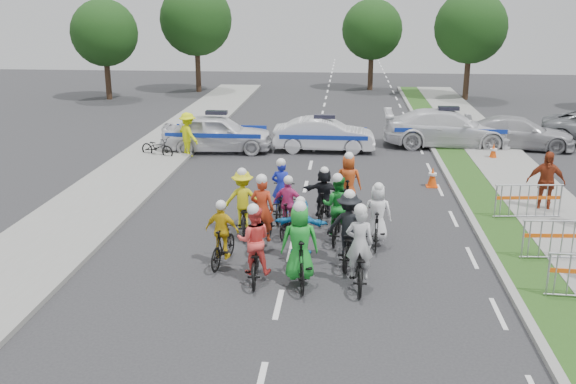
# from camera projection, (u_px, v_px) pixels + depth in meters

# --- Properties ---
(ground) EXTENTS (90.00, 90.00, 0.00)m
(ground) POSITION_uv_depth(u_px,v_px,m) (279.00, 304.00, 13.73)
(ground) COLOR #28282B
(ground) RESTS_ON ground
(curb_right) EXTENTS (0.20, 60.00, 0.12)m
(curb_right) POSITION_uv_depth(u_px,v_px,m) (477.00, 229.00, 18.04)
(curb_right) COLOR gray
(curb_right) RESTS_ON ground
(grass_strip) EXTENTS (1.20, 60.00, 0.11)m
(grass_strip) POSITION_uv_depth(u_px,v_px,m) (503.00, 230.00, 17.98)
(grass_strip) COLOR #244215
(grass_strip) RESTS_ON ground
(sidewalk_right) EXTENTS (2.40, 60.00, 0.13)m
(sidewalk_right) POSITION_uv_depth(u_px,v_px,m) (569.00, 232.00, 17.82)
(sidewalk_right) COLOR gray
(sidewalk_right) RESTS_ON ground
(sidewalk_left) EXTENTS (3.00, 60.00, 0.13)m
(sidewalk_left) POSITION_uv_depth(u_px,v_px,m) (79.00, 217.00, 19.04)
(sidewalk_left) COLOR gray
(sidewalk_left) RESTS_ON ground
(rider_0) EXTENTS (0.72, 1.96, 1.99)m
(rider_0) POSITION_uv_depth(u_px,v_px,m) (359.00, 259.00, 14.47)
(rider_0) COLOR black
(rider_0) RESTS_ON ground
(rider_1) EXTENTS (0.93, 2.00, 2.03)m
(rider_1) POSITION_uv_depth(u_px,v_px,m) (300.00, 252.00, 14.48)
(rider_1) COLOR black
(rider_1) RESTS_ON ground
(rider_2) EXTENTS (0.84, 1.89, 1.88)m
(rider_2) POSITION_uv_depth(u_px,v_px,m) (254.00, 251.00, 14.77)
(rider_2) COLOR black
(rider_2) RESTS_ON ground
(rider_3) EXTENTS (0.90, 1.66, 1.69)m
(rider_3) POSITION_uv_depth(u_px,v_px,m) (223.00, 239.00, 15.61)
(rider_3) COLOR black
(rider_3) RESTS_ON ground
(rider_4) EXTENTS (1.13, 1.95, 1.92)m
(rider_4) POSITION_uv_depth(u_px,v_px,m) (348.00, 235.00, 15.68)
(rider_4) COLOR black
(rider_4) RESTS_ON ground
(rider_5) EXTENTS (1.37, 1.63, 1.68)m
(rider_5) POSITION_uv_depth(u_px,v_px,m) (300.00, 233.00, 15.89)
(rider_5) COLOR black
(rider_5) RESTS_ON ground
(rider_6) EXTENTS (0.89, 2.02, 2.00)m
(rider_6) POSITION_uv_depth(u_px,v_px,m) (263.00, 222.00, 16.79)
(rider_6) COLOR black
(rider_6) RESTS_ON ground
(rider_7) EXTENTS (0.77, 1.71, 1.77)m
(rider_7) POSITION_uv_depth(u_px,v_px,m) (377.00, 221.00, 16.80)
(rider_7) COLOR black
(rider_7) RESTS_ON ground
(rider_8) EXTENTS (0.84, 1.91, 1.89)m
(rider_8) POSITION_uv_depth(u_px,v_px,m) (337.00, 215.00, 17.23)
(rider_8) COLOR black
(rider_8) RESTS_ON ground
(rider_9) EXTENTS (0.92, 1.69, 1.72)m
(rider_9) POSITION_uv_depth(u_px,v_px,m) (289.00, 212.00, 17.60)
(rider_9) COLOR black
(rider_9) RESTS_ON ground
(rider_10) EXTENTS (1.12, 1.92, 1.89)m
(rider_10) POSITION_uv_depth(u_px,v_px,m) (243.00, 207.00, 17.77)
(rider_10) COLOR black
(rider_10) RESTS_ON ground
(rider_11) EXTENTS (1.39, 1.65, 1.68)m
(rider_11) POSITION_uv_depth(u_px,v_px,m) (324.00, 198.00, 18.64)
(rider_11) COLOR black
(rider_11) RESTS_ON ground
(rider_12) EXTENTS (0.77, 1.87, 1.86)m
(rider_12) POSITION_uv_depth(u_px,v_px,m) (281.00, 198.00, 18.94)
(rider_12) COLOR black
(rider_12) RESTS_ON ground
(rider_13) EXTENTS (0.84, 1.84, 1.90)m
(rider_13) POSITION_uv_depth(u_px,v_px,m) (348.00, 189.00, 19.50)
(rider_13) COLOR black
(rider_13) RESTS_ON ground
(police_car_0) EXTENTS (4.81, 2.24, 1.59)m
(police_car_0) POSITION_uv_depth(u_px,v_px,m) (217.00, 133.00, 27.24)
(police_car_0) COLOR silver
(police_car_0) RESTS_ON ground
(police_car_1) EXTENTS (4.32, 1.56, 1.42)m
(police_car_1) POSITION_uv_depth(u_px,v_px,m) (324.00, 135.00, 27.33)
(police_car_1) COLOR silver
(police_car_1) RESTS_ON ground
(police_car_2) EXTENTS (5.58, 2.31, 1.61)m
(police_car_2) POSITION_uv_depth(u_px,v_px,m) (447.00, 128.00, 28.16)
(police_car_2) COLOR silver
(police_car_2) RESTS_ON ground
(civilian_sedan) EXTENTS (4.90, 2.57, 1.35)m
(civilian_sedan) POSITION_uv_depth(u_px,v_px,m) (519.00, 133.00, 27.86)
(civilian_sedan) COLOR #AFAFB4
(civilian_sedan) RESTS_ON ground
(spectator_2) EXTENTS (1.17, 0.60, 1.92)m
(spectator_2) POSITION_uv_depth(u_px,v_px,m) (546.00, 182.00, 19.35)
(spectator_2) COLOR #91361A
(spectator_2) RESTS_ON ground
(marshal_hiviz) EXTENTS (1.33, 1.30, 1.83)m
(marshal_hiviz) POSITION_uv_depth(u_px,v_px,m) (188.00, 135.00, 26.37)
(marshal_hiviz) COLOR #E4F50C
(marshal_hiviz) RESTS_ON ground
(barrier_1) EXTENTS (2.03, 0.63, 1.12)m
(barrier_1) POSITION_uv_depth(u_px,v_px,m) (562.00, 242.00, 15.73)
(barrier_1) COLOR #A5A8AD
(barrier_1) RESTS_ON ground
(barrier_2) EXTENTS (2.04, 0.72, 1.12)m
(barrier_2) POSITION_uv_depth(u_px,v_px,m) (528.00, 203.00, 18.72)
(barrier_2) COLOR #A5A8AD
(barrier_2) RESTS_ON ground
(cone_0) EXTENTS (0.40, 0.40, 0.70)m
(cone_0) POSITION_uv_depth(u_px,v_px,m) (432.00, 177.00, 22.22)
(cone_0) COLOR #F24C0C
(cone_0) RESTS_ON ground
(cone_1) EXTENTS (0.40, 0.40, 0.70)m
(cone_1) POSITION_uv_depth(u_px,v_px,m) (493.00, 152.00, 25.84)
(cone_1) COLOR #F24C0C
(cone_1) RESTS_ON ground
(parked_bike) EXTENTS (1.70, 1.14, 0.84)m
(parked_bike) POSITION_uv_depth(u_px,v_px,m) (157.00, 147.00, 26.33)
(parked_bike) COLOR black
(parked_bike) RESTS_ON ground
(tree_0) EXTENTS (4.20, 4.20, 6.30)m
(tree_0) POSITION_uv_depth(u_px,v_px,m) (104.00, 33.00, 40.42)
(tree_0) COLOR #382619
(tree_0) RESTS_ON ground
(tree_1) EXTENTS (4.55, 4.55, 6.82)m
(tree_1) POSITION_uv_depth(u_px,v_px,m) (471.00, 27.00, 40.23)
(tree_1) COLOR #382619
(tree_1) RESTS_ON ground
(tree_3) EXTENTS (4.90, 4.90, 7.35)m
(tree_3) POSITION_uv_depth(u_px,v_px,m) (196.00, 20.00, 43.60)
(tree_3) COLOR #382619
(tree_3) RESTS_ON ground
(tree_4) EXTENTS (4.20, 4.20, 6.30)m
(tree_4) POSITION_uv_depth(u_px,v_px,m) (372.00, 30.00, 44.66)
(tree_4) COLOR #382619
(tree_4) RESTS_ON ground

